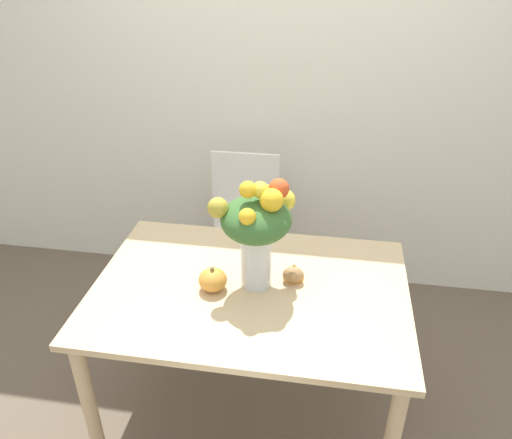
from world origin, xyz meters
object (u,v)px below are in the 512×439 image
flower_vase (257,227)px  pumpkin (213,280)px  dining_chair_near_window (243,236)px  turkey_figurine (293,273)px

flower_vase → pumpkin: flower_vase is taller
dining_chair_near_window → flower_vase: bearing=-75.8°
turkey_figurine → dining_chair_near_window: 0.90m
turkey_figurine → pumpkin: bearing=-160.3°
pumpkin → dining_chair_near_window: bearing=92.7°
flower_vase → pumpkin: size_ratio=4.11×
flower_vase → dining_chair_near_window: 1.01m
pumpkin → turkey_figurine: 0.35m
flower_vase → pumpkin: 0.30m
flower_vase → turkey_figurine: size_ratio=3.94×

